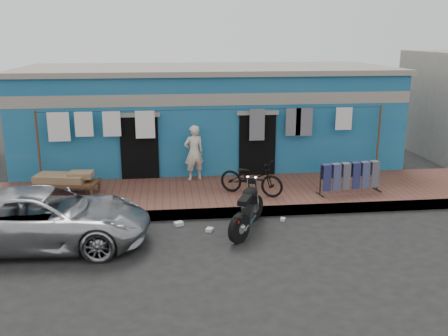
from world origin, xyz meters
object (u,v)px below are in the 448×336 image
Objects in this scene: car at (44,217)px; charpoy at (68,183)px; bicycle at (251,174)px; jeans_rack at (350,177)px; motorcycle at (247,208)px; seated_person at (194,153)px.

car is 2.50× the size of charpoy.
bicycle reaches higher than jeans_rack.
motorcycle is (4.40, 0.30, -0.08)m from car.
jeans_rack is (7.48, 2.06, 0.04)m from car.
seated_person is at bearing 72.60° from bicycle.
charpoy is at bearing 173.72° from jeans_rack.
motorcycle is 5.13m from charpoy.
car is 5.16m from seated_person.
seated_person is 0.88× the size of motorcycle.
seated_person reaches higher than jeans_rack.
seated_person is 0.93× the size of bicycle.
jeans_rack is at bearing -62.69° from bicycle.
charpoy is at bearing 172.45° from motorcycle.
seated_person is at bearing 156.34° from jeans_rack.
motorcycle is at bearing -161.58° from bicycle.
bicycle reaches higher than motorcycle.
charpoy is (-3.44, -0.96, -0.53)m from seated_person.
jeans_rack is at bearing 52.53° from motorcycle.
car is 2.80× the size of seated_person.
motorcycle is at bearing -83.18° from car.
motorcycle is at bearing 89.32° from seated_person.
bicycle is 0.96× the size of jeans_rack.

